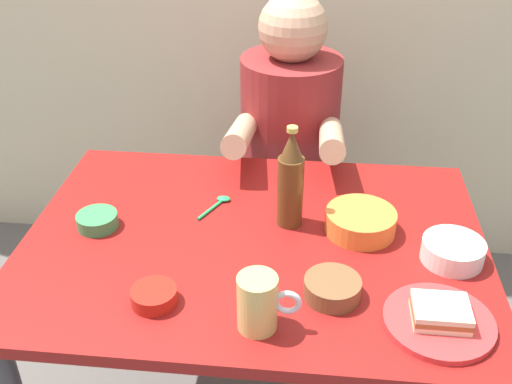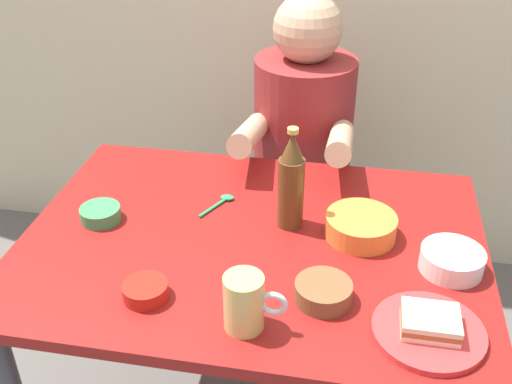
% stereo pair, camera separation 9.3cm
% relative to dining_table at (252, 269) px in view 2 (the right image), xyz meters
% --- Properties ---
extents(dining_table, '(1.10, 0.80, 0.74)m').
position_rel_dining_table_xyz_m(dining_table, '(0.00, 0.00, 0.00)').
color(dining_table, maroon).
rests_on(dining_table, ground).
extents(stool, '(0.34, 0.34, 0.45)m').
position_rel_dining_table_xyz_m(stool, '(0.05, 0.63, -0.30)').
color(stool, '#4C4C51').
rests_on(stool, ground).
extents(person_seated, '(0.33, 0.56, 0.72)m').
position_rel_dining_table_xyz_m(person_seated, '(0.05, 0.62, 0.12)').
color(person_seated, maroon).
rests_on(person_seated, stool).
extents(plate_orange, '(0.22, 0.22, 0.01)m').
position_rel_dining_table_xyz_m(plate_orange, '(0.39, -0.25, 0.10)').
color(plate_orange, red).
rests_on(plate_orange, dining_table).
extents(sandwich, '(0.11, 0.09, 0.04)m').
position_rel_dining_table_xyz_m(sandwich, '(0.39, -0.25, 0.13)').
color(sandwich, beige).
rests_on(sandwich, plate_orange).
extents(beer_mug, '(0.13, 0.08, 0.12)m').
position_rel_dining_table_xyz_m(beer_mug, '(0.04, -0.29, 0.15)').
color(beer_mug, '#D1BC66').
rests_on(beer_mug, dining_table).
extents(beer_bottle, '(0.06, 0.06, 0.26)m').
position_rel_dining_table_xyz_m(beer_bottle, '(0.08, 0.08, 0.21)').
color(beer_bottle, '#593819').
rests_on(beer_bottle, dining_table).
extents(soup_bowl_orange, '(0.17, 0.17, 0.05)m').
position_rel_dining_table_xyz_m(soup_bowl_orange, '(0.25, 0.06, 0.12)').
color(soup_bowl_orange, orange).
rests_on(soup_bowl_orange, dining_table).
extents(dip_bowl_green, '(0.10, 0.10, 0.03)m').
position_rel_dining_table_xyz_m(dip_bowl_green, '(-0.39, 0.01, 0.11)').
color(dip_bowl_green, '#388C4C').
rests_on(dip_bowl_green, dining_table).
extents(condiment_bowl_brown, '(0.12, 0.12, 0.04)m').
position_rel_dining_table_xyz_m(condiment_bowl_brown, '(0.18, -0.19, 0.12)').
color(condiment_bowl_brown, brown).
rests_on(condiment_bowl_brown, dining_table).
extents(sambal_bowl_red, '(0.10, 0.10, 0.03)m').
position_rel_dining_table_xyz_m(sambal_bowl_red, '(-0.18, -0.24, 0.11)').
color(sambal_bowl_red, '#B21E14').
rests_on(sambal_bowl_red, dining_table).
extents(rice_bowl_white, '(0.14, 0.14, 0.05)m').
position_rel_dining_table_xyz_m(rice_bowl_white, '(0.45, -0.03, 0.12)').
color(rice_bowl_white, silver).
rests_on(rice_bowl_white, dining_table).
extents(spoon, '(0.07, 0.11, 0.01)m').
position_rel_dining_table_xyz_m(spoon, '(-0.11, 0.14, 0.10)').
color(spoon, '#26A559').
rests_on(spoon, dining_table).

